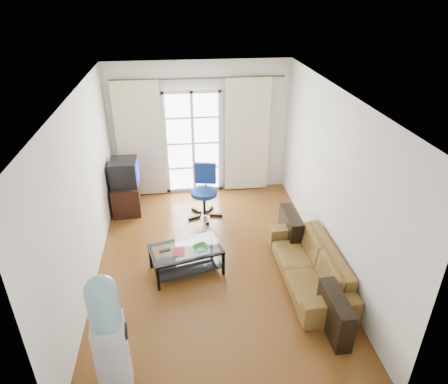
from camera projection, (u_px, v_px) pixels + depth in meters
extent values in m
plane|color=brown|center=(213.00, 263.00, 6.39)|extent=(5.20, 5.20, 0.00)
plane|color=white|center=(210.00, 95.00, 5.12)|extent=(5.20, 5.20, 0.00)
cube|color=white|center=(200.00, 129.00, 8.03)|extent=(3.60, 0.02, 2.70)
cube|color=white|center=(240.00, 324.00, 3.48)|extent=(3.60, 0.02, 2.70)
cube|color=white|center=(84.00, 195.00, 5.56)|extent=(0.02, 5.20, 2.70)
cube|color=white|center=(332.00, 181.00, 5.95)|extent=(0.02, 5.20, 2.70)
cube|color=white|center=(193.00, 143.00, 8.11)|extent=(1.01, 0.02, 2.04)
cube|color=white|center=(193.00, 143.00, 8.09)|extent=(1.16, 0.06, 2.15)
cylinder|color=#4C3F2D|center=(199.00, 78.00, 7.46)|extent=(3.30, 0.04, 0.04)
cube|color=#EEE6C0|center=(140.00, 141.00, 7.87)|extent=(0.90, 0.07, 2.35)
cube|color=#EEE6C0|center=(247.00, 136.00, 8.10)|extent=(0.90, 0.07, 2.35)
cube|color=#949497|center=(239.00, 175.00, 8.51)|extent=(0.64, 0.12, 0.64)
imported|color=brown|center=(309.00, 265.00, 5.89)|extent=(2.00, 0.83, 0.58)
cube|color=silver|center=(186.00, 249.00, 6.01)|extent=(1.18, 0.84, 0.01)
cube|color=black|center=(187.00, 264.00, 6.15)|extent=(1.10, 0.77, 0.01)
cube|color=black|center=(158.00, 279.00, 5.72)|extent=(0.05, 0.05, 0.43)
cube|color=black|center=(223.00, 263.00, 6.04)|extent=(0.05, 0.05, 0.43)
cube|color=black|center=(150.00, 257.00, 6.18)|extent=(0.05, 0.05, 0.43)
cube|color=black|center=(211.00, 243.00, 6.49)|extent=(0.05, 0.05, 0.43)
imported|color=#338C4B|center=(201.00, 248.00, 5.96)|extent=(0.41, 0.41, 0.06)
imported|color=#A71814|center=(173.00, 252.00, 5.90)|extent=(0.18, 0.24, 0.02)
cube|color=black|center=(165.00, 250.00, 5.94)|extent=(0.17, 0.09, 0.02)
cube|color=black|center=(126.00, 197.00, 7.75)|extent=(0.57, 0.81, 0.57)
cube|color=black|center=(124.00, 172.00, 7.49)|extent=(0.50, 0.54, 0.49)
cube|color=#0C19E5|center=(138.00, 172.00, 7.51)|extent=(0.02, 0.43, 0.36)
cube|color=black|center=(112.00, 173.00, 7.47)|extent=(0.15, 0.36, 0.32)
cylinder|color=black|center=(204.00, 204.00, 7.54)|extent=(0.06, 0.06, 0.51)
cylinder|color=navy|center=(204.00, 193.00, 7.43)|extent=(0.49, 0.49, 0.08)
cube|color=navy|center=(205.00, 173.00, 7.48)|extent=(0.40, 0.14, 0.42)
cube|color=silver|center=(113.00, 358.00, 4.17)|extent=(0.35, 0.35, 1.02)
cylinder|color=#7BACBE|center=(104.00, 307.00, 3.83)|extent=(0.31, 0.31, 0.41)
sphere|color=#7BACBE|center=(100.00, 291.00, 3.74)|extent=(0.31, 0.31, 0.31)
cube|color=black|center=(125.00, 331.00, 4.04)|extent=(0.06, 0.13, 0.11)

